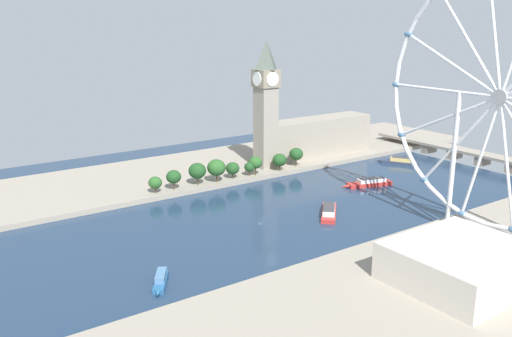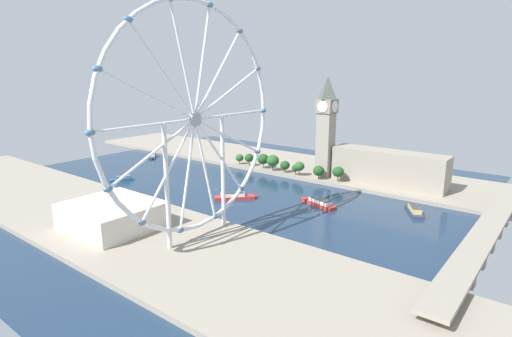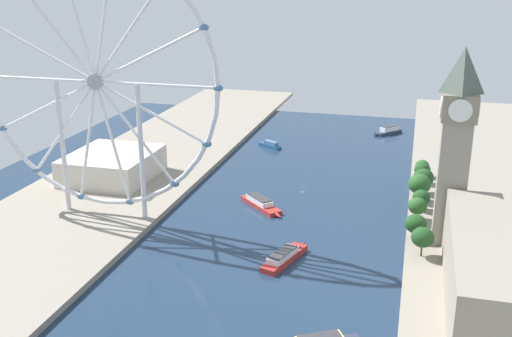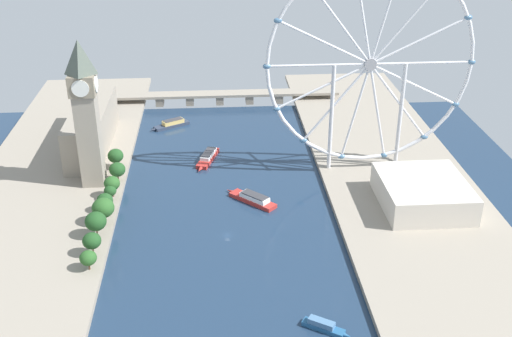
# 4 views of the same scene
# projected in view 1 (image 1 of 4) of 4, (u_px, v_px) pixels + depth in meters

# --- Properties ---
(ground_plane) EXTENTS (379.91, 379.91, 0.00)m
(ground_plane) POSITION_uv_depth(u_px,v_px,m) (260.00, 219.00, 297.23)
(ground_plane) COLOR #1E334C
(riverbank_left) EXTENTS (90.00, 520.00, 3.00)m
(riverbank_left) POSITION_uv_depth(u_px,v_px,m) (172.00, 173.00, 379.84)
(riverbank_left) COLOR gray
(riverbank_left) RESTS_ON ground_plane
(riverbank_right) EXTENTS (90.00, 520.00, 3.00)m
(riverbank_right) POSITION_uv_depth(u_px,v_px,m) (418.00, 293.00, 213.85)
(riverbank_right) COLOR gray
(riverbank_right) RESTS_ON ground_plane
(clock_tower) EXTENTS (15.59, 15.59, 87.14)m
(clock_tower) POSITION_uv_depth(u_px,v_px,m) (266.00, 103.00, 378.78)
(clock_tower) COLOR gray
(clock_tower) RESTS_ON riverbank_left
(parliament_block) EXTENTS (22.00, 92.79, 27.77)m
(parliament_block) POSITION_uv_depth(u_px,v_px,m) (316.00, 136.00, 424.33)
(parliament_block) COLOR gray
(parliament_block) RESTS_ON riverbank_left
(tree_row_embankment) EXTENTS (13.36, 117.33, 14.84)m
(tree_row_embankment) POSITION_uv_depth(u_px,v_px,m) (230.00, 167.00, 358.65)
(tree_row_embankment) COLOR #513823
(tree_row_embankment) RESTS_ON riverbank_left
(ferris_wheel) EXTENTS (126.27, 3.20, 128.67)m
(ferris_wheel) POSITION_uv_depth(u_px,v_px,m) (500.00, 99.00, 249.07)
(ferris_wheel) COLOR silver
(ferris_wheel) RESTS_ON riverbank_right
(riverside_hall) EXTENTS (46.51, 52.23, 15.06)m
(riverside_hall) POSITION_uv_depth(u_px,v_px,m) (462.00, 264.00, 218.52)
(riverside_hall) COLOR beige
(riverside_hall) RESTS_ON riverbank_right
(river_bridge) EXTENTS (191.91, 13.72, 8.56)m
(river_bridge) POSITION_uv_depth(u_px,v_px,m) (483.00, 157.00, 406.45)
(river_bridge) COLOR gray
(river_bridge) RESTS_ON ground_plane
(tour_boat_0) EXTENTS (19.94, 14.28, 4.53)m
(tour_boat_0) POSITION_uv_depth(u_px,v_px,m) (161.00, 280.00, 224.10)
(tour_boat_0) COLOR #235684
(tour_boat_0) RESTS_ON ground_plane
(tour_boat_1) EXTENTS (15.55, 34.53, 5.23)m
(tour_boat_1) POSITION_uv_depth(u_px,v_px,m) (369.00, 183.00, 355.85)
(tour_boat_1) COLOR #B22D28
(tour_boat_1) RESTS_ON ground_plane
(tour_boat_2) EXTENTS (28.82, 27.95, 5.39)m
(tour_boat_2) POSITION_uv_depth(u_px,v_px,m) (329.00, 211.00, 303.53)
(tour_boat_2) COLOR #B22D28
(tour_boat_2) RESTS_ON ground_plane
(tour_boat_3) EXTENTS (29.16, 19.73, 5.35)m
(tour_boat_3) POSITION_uv_depth(u_px,v_px,m) (400.00, 161.00, 409.68)
(tour_boat_3) COLOR #2D384C
(tour_boat_3) RESTS_ON ground_plane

